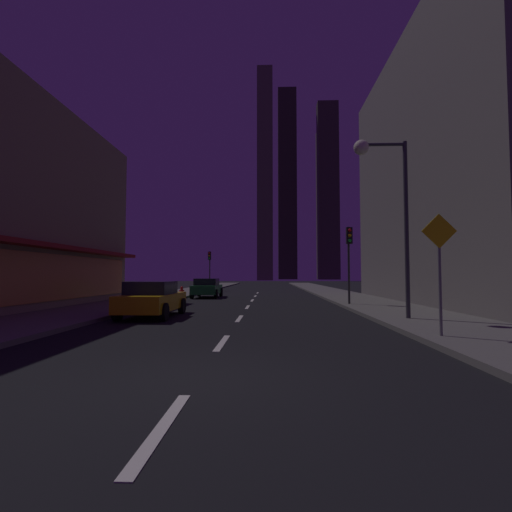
% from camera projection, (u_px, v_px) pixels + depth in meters
% --- Properties ---
extents(ground_plane, '(78.00, 136.00, 0.10)m').
position_uv_depth(ground_plane, '(258.00, 292.00, 38.07)').
color(ground_plane, black).
extents(sidewalk_right, '(4.00, 76.00, 0.15)m').
position_uv_depth(sidewalk_right, '(327.00, 291.00, 37.81)').
color(sidewalk_right, '#605E59').
rests_on(sidewalk_right, ground).
extents(sidewalk_left, '(4.00, 76.00, 0.15)m').
position_uv_depth(sidewalk_left, '(191.00, 291.00, 38.35)').
color(sidewalk_left, '#605E59').
rests_on(sidewalk_left, ground).
extents(lane_marking_center, '(0.16, 33.40, 0.01)m').
position_uv_depth(lane_marking_center, '(248.00, 307.00, 19.71)').
color(lane_marking_center, silver).
rests_on(lane_marking_center, ground).
extents(building_apartment_right, '(11.00, 20.00, 15.91)m').
position_uv_depth(building_apartment_right, '(495.00, 169.00, 21.96)').
color(building_apartment_right, slate).
rests_on(building_apartment_right, ground).
extents(skyscraper_distant_tall, '(5.15, 6.20, 71.17)m').
position_uv_depth(skyscraper_distant_tall, '(265.00, 174.00, 124.06)').
color(skyscraper_distant_tall, brown).
rests_on(skyscraper_distant_tall, ground).
extents(skyscraper_distant_mid, '(7.58, 5.36, 79.15)m').
position_uv_depth(skyscraper_distant_mid, '(287.00, 183.00, 153.44)').
color(skyscraper_distant_mid, '#2E2C22').
rests_on(skyscraper_distant_mid, ground).
extents(skyscraper_distant_short, '(8.08, 5.08, 69.67)m').
position_uv_depth(skyscraper_distant_short, '(328.00, 190.00, 145.15)').
color(skyscraper_distant_short, '#3A372C').
rests_on(skyscraper_distant_short, ground).
extents(skyscraper_distant_slender, '(6.20, 6.83, 62.43)m').
position_uv_depth(skyscraper_distant_slender, '(325.00, 205.00, 155.57)').
color(skyscraper_distant_slender, brown).
rests_on(skyscraper_distant_slender, ground).
extents(car_parked_near, '(1.98, 4.24, 1.45)m').
position_uv_depth(car_parked_near, '(152.00, 299.00, 15.15)').
color(car_parked_near, gold).
rests_on(car_parked_near, ground).
extents(car_parked_far, '(1.98, 4.24, 1.45)m').
position_uv_depth(car_parked_far, '(207.00, 288.00, 28.26)').
color(car_parked_far, '#1E722D').
rests_on(car_parked_far, ground).
extents(fire_hydrant_far_left, '(0.42, 0.30, 0.65)m').
position_uv_depth(fire_hydrant_far_left, '(182.00, 291.00, 29.82)').
color(fire_hydrant_far_left, red).
rests_on(fire_hydrant_far_left, sidewalk_left).
extents(traffic_light_near_right, '(0.32, 0.48, 4.20)m').
position_uv_depth(traffic_light_near_right, '(349.00, 248.00, 20.19)').
color(traffic_light_near_right, '#2D2D2D').
rests_on(traffic_light_near_right, sidewalk_right).
extents(traffic_light_far_left, '(0.32, 0.48, 4.20)m').
position_uv_depth(traffic_light_far_left, '(210.00, 262.00, 41.10)').
color(traffic_light_far_left, '#2D2D2D').
rests_on(traffic_light_far_left, sidewalk_left).
extents(street_lamp_right, '(1.96, 0.56, 6.58)m').
position_uv_depth(street_lamp_right, '(383.00, 184.00, 13.71)').
color(street_lamp_right, '#38383D').
rests_on(street_lamp_right, sidewalk_right).
extents(pedestrian_crossing_sign, '(0.91, 0.08, 3.15)m').
position_uv_depth(pedestrian_crossing_sign, '(440.00, 263.00, 9.62)').
color(pedestrian_crossing_sign, slate).
rests_on(pedestrian_crossing_sign, sidewalk_right).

